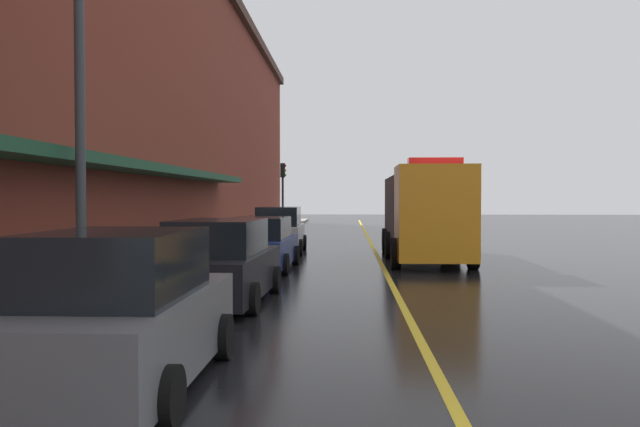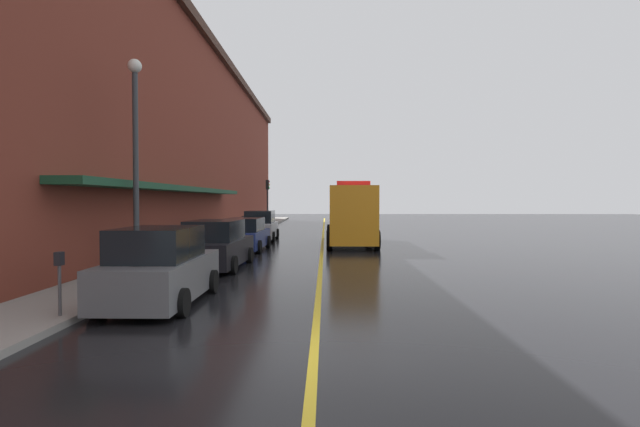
# 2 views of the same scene
# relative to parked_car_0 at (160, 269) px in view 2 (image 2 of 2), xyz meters

# --- Properties ---
(ground_plane) EXTENTS (112.00, 112.00, 0.00)m
(ground_plane) POSITION_rel_parked_car_0_xyz_m (3.87, 21.18, -0.88)
(ground_plane) COLOR black
(sidewalk_left) EXTENTS (2.40, 70.00, 0.15)m
(sidewalk_left) POSITION_rel_parked_car_0_xyz_m (-2.33, 21.18, -0.80)
(sidewalk_left) COLOR gray
(sidewalk_left) RESTS_ON ground
(lane_center_stripe) EXTENTS (0.16, 70.00, 0.01)m
(lane_center_stripe) POSITION_rel_parked_car_0_xyz_m (3.87, 21.18, -0.87)
(lane_center_stripe) COLOR gold
(lane_center_stripe) RESTS_ON ground
(brick_building_left) EXTENTS (14.49, 64.00, 13.26)m
(brick_building_left) POSITION_rel_parked_car_0_xyz_m (-10.19, 20.18, 5.76)
(brick_building_left) COLOR maroon
(brick_building_left) RESTS_ON ground
(parked_car_0) EXTENTS (2.11, 4.46, 1.90)m
(parked_car_0) POSITION_rel_parked_car_0_xyz_m (0.00, 0.00, 0.00)
(parked_car_0) COLOR #595B60
(parked_car_0) RESTS_ON ground
(parked_car_1) EXTENTS (2.27, 4.81, 1.81)m
(parked_car_1) POSITION_rel_parked_car_0_xyz_m (-0.04, 6.27, -0.03)
(parked_car_1) COLOR black
(parked_car_1) RESTS_ON ground
(parked_car_2) EXTENTS (2.20, 4.79, 1.66)m
(parked_car_2) POSITION_rel_parked_car_0_xyz_m (-0.03, 12.71, -0.10)
(parked_car_2) COLOR navy
(parked_car_2) RESTS_ON ground
(parked_car_3) EXTENTS (2.12, 4.67, 1.89)m
(parked_car_3) POSITION_rel_parked_car_0_xyz_m (-0.11, 19.02, -0.00)
(parked_car_3) COLOR silver
(parked_car_3) RESTS_ON ground
(utility_truck) EXTENTS (2.80, 8.76, 3.52)m
(utility_truck) POSITION_rel_parked_car_0_xyz_m (5.49, 16.09, 0.80)
(utility_truck) COLOR orange
(utility_truck) RESTS_ON ground
(parking_meter_0) EXTENTS (0.14, 0.18, 1.33)m
(parking_meter_0) POSITION_rel_parked_car_0_xyz_m (-1.48, 16.86, 0.18)
(parking_meter_0) COLOR #4C4C51
(parking_meter_0) RESTS_ON sidewalk_left
(parking_meter_1) EXTENTS (0.14, 0.18, 1.33)m
(parking_meter_1) POSITION_rel_parked_car_0_xyz_m (-1.48, -1.82, 0.18)
(parking_meter_1) COLOR #4C4C51
(parking_meter_1) RESTS_ON sidewalk_left
(parking_meter_2) EXTENTS (0.14, 0.18, 1.33)m
(parking_meter_2) POSITION_rel_parked_car_0_xyz_m (-1.48, 20.51, 0.18)
(parking_meter_2) COLOR #4C4C51
(parking_meter_2) RESTS_ON sidewalk_left
(street_lamp_left) EXTENTS (0.44, 0.44, 6.94)m
(street_lamp_left) POSITION_rel_parked_car_0_xyz_m (-2.08, 3.83, 3.52)
(street_lamp_left) COLOR #33383D
(street_lamp_left) RESTS_ON sidewalk_left
(traffic_light_near) EXTENTS (0.38, 0.36, 4.30)m
(traffic_light_near) POSITION_rel_parked_car_0_xyz_m (-1.42, 33.71, 2.28)
(traffic_light_near) COLOR #232326
(traffic_light_near) RESTS_ON sidewalk_left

